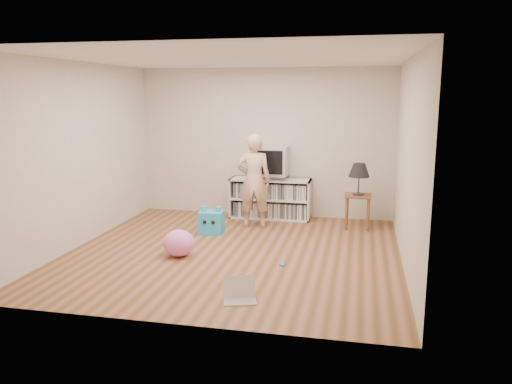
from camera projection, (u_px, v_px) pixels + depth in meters
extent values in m
plane|color=brown|center=(234.00, 252.00, 6.90)|extent=(4.50, 4.50, 0.00)
cube|color=beige|center=(265.00, 143.00, 8.81)|extent=(4.50, 0.02, 2.60)
cube|color=beige|center=(170.00, 190.00, 4.49)|extent=(4.50, 0.02, 2.60)
cube|color=beige|center=(80.00, 155.00, 7.11)|extent=(0.02, 4.50, 2.60)
cube|color=beige|center=(408.00, 164.00, 6.19)|extent=(0.02, 4.50, 2.60)
cube|color=white|center=(232.00, 58.00, 6.40)|extent=(4.50, 4.50, 0.01)
cube|color=white|center=(273.00, 196.00, 8.94)|extent=(1.40, 0.03, 0.70)
cube|color=white|center=(233.00, 197.00, 8.88)|extent=(0.03, 0.45, 0.70)
cube|color=white|center=(309.00, 200.00, 8.60)|extent=(0.03, 0.45, 0.70)
cube|color=white|center=(270.00, 217.00, 8.81)|extent=(1.40, 0.45, 0.03)
cube|color=white|center=(270.00, 198.00, 8.74)|extent=(1.34, 0.45, 0.03)
cube|color=white|center=(271.00, 180.00, 8.68)|extent=(1.40, 0.45, 0.03)
cube|color=silver|center=(270.00, 198.00, 8.74)|extent=(1.26, 0.36, 0.64)
cube|color=gray|center=(271.00, 177.00, 8.67)|extent=(0.45, 0.35, 0.07)
cube|color=#B2B2B8|center=(271.00, 160.00, 8.61)|extent=(0.60, 0.52, 0.50)
cube|color=black|center=(268.00, 162.00, 8.36)|extent=(0.50, 0.01, 0.40)
cylinder|color=brown|center=(346.00, 214.00, 7.97)|extent=(0.04, 0.04, 0.52)
cylinder|color=brown|center=(368.00, 215.00, 7.90)|extent=(0.04, 0.04, 0.52)
cylinder|color=brown|center=(347.00, 210.00, 8.29)|extent=(0.04, 0.04, 0.52)
cylinder|color=brown|center=(368.00, 210.00, 8.22)|extent=(0.04, 0.04, 0.52)
cube|color=brown|center=(358.00, 196.00, 8.04)|extent=(0.42, 0.42, 0.03)
cylinder|color=#333333|center=(358.00, 194.00, 8.04)|extent=(0.18, 0.18, 0.02)
cylinder|color=#333333|center=(359.00, 184.00, 8.00)|extent=(0.02, 0.02, 0.32)
imported|color=beige|center=(254.00, 181.00, 8.08)|extent=(0.61, 0.45, 1.53)
cube|color=silver|center=(240.00, 301.00, 5.25)|extent=(0.40, 0.33, 0.02)
cube|color=silver|center=(239.00, 286.00, 5.34)|extent=(0.35, 0.17, 0.22)
cube|color=black|center=(239.00, 286.00, 5.34)|extent=(0.30, 0.14, 0.18)
cube|color=#456CB9|center=(282.00, 265.00, 6.36)|extent=(0.07, 0.09, 0.02)
cube|color=#29A6DF|center=(211.00, 222.00, 7.82)|extent=(0.38, 0.30, 0.35)
cylinder|color=#29A6DF|center=(204.00, 209.00, 7.80)|extent=(0.09, 0.09, 0.08)
cylinder|color=#29A6DF|center=(218.00, 209.00, 7.76)|extent=(0.09, 0.09, 0.08)
sphere|color=black|center=(205.00, 222.00, 7.68)|extent=(0.06, 0.06, 0.06)
sphere|color=black|center=(213.00, 222.00, 7.65)|extent=(0.06, 0.06, 0.06)
ellipsoid|color=pink|center=(179.00, 243.00, 6.70)|extent=(0.50, 0.50, 0.36)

